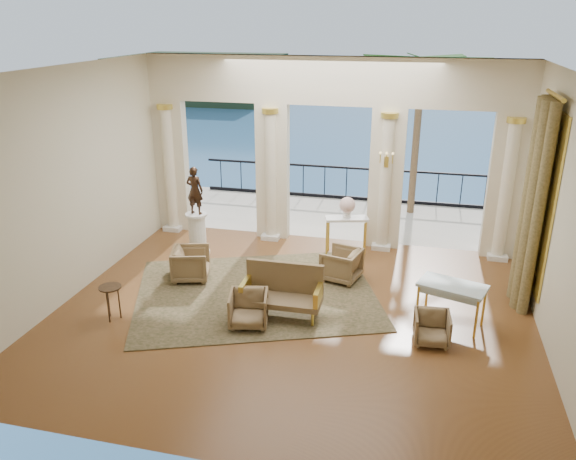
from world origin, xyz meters
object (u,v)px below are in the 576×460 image
(armchair_a, at_px, (249,307))
(settee, at_px, (283,290))
(armchair_b, at_px, (432,327))
(armchair_d, at_px, (191,262))
(armchair_c, at_px, (341,263))
(statue, at_px, (195,190))
(pedestal, at_px, (197,234))
(game_table, at_px, (452,289))
(console_table, at_px, (347,224))
(side_table, at_px, (110,291))

(armchair_a, xyz_separation_m, settee, (0.51, 0.55, 0.14))
(armchair_b, distance_m, armchair_d, 5.24)
(armchair_a, xyz_separation_m, armchair_c, (1.37, 2.28, 0.03))
(armchair_c, distance_m, statue, 3.79)
(armchair_a, height_order, armchair_d, armchair_d)
(pedestal, distance_m, statue, 1.09)
(game_table, bearing_deg, console_table, 148.34)
(statue, bearing_deg, game_table, 167.10)
(statue, xyz_separation_m, console_table, (3.45, 0.75, -0.80))
(armchair_d, bearing_deg, settee, -129.44)
(side_table, bearing_deg, armchair_c, 34.38)
(armchair_d, bearing_deg, armchair_c, -92.76)
(pedestal, xyz_separation_m, console_table, (3.45, 0.75, 0.30))
(settee, bearing_deg, pedestal, 138.21)
(settee, xyz_separation_m, console_table, (0.77, 3.10, 0.29))
(armchair_d, relative_size, side_table, 1.16)
(pedestal, bearing_deg, armchair_a, -53.27)
(armchair_a, bearing_deg, armchair_d, 126.63)
(armchair_a, distance_m, game_table, 3.72)
(pedestal, bearing_deg, console_table, 12.23)
(settee, height_order, statue, statue)
(console_table, xyz_separation_m, side_table, (-3.83, -4.05, -0.20))
(armchair_c, bearing_deg, game_table, 72.18)
(settee, height_order, game_table, settee)
(armchair_a, xyz_separation_m, statue, (-2.17, 2.91, 1.22))
(settee, bearing_deg, armchair_a, -133.19)
(armchair_a, distance_m, side_table, 2.59)
(statue, height_order, console_table, statue)
(armchair_a, bearing_deg, pedestal, 114.50)
(armchair_a, height_order, settee, settee)
(game_table, xyz_separation_m, console_table, (-2.31, 2.76, 0.06))
(armchair_b, height_order, statue, statue)
(armchair_b, height_order, pedestal, pedestal)
(settee, height_order, side_table, settee)
(console_table, bearing_deg, game_table, -64.95)
(game_table, relative_size, statue, 1.17)
(settee, bearing_deg, armchair_d, 155.85)
(settee, bearing_deg, armchair_c, 63.09)
(game_table, bearing_deg, armchair_a, -147.64)
(armchair_c, distance_m, side_table, 4.75)
(armchair_a, height_order, statue, statue)
(console_table, bearing_deg, statue, 177.31)
(game_table, bearing_deg, armchair_b, -95.40)
(armchair_a, bearing_deg, armchair_b, -9.36)
(pedestal, bearing_deg, side_table, -96.49)
(game_table, bearing_deg, settee, -155.26)
(armchair_b, relative_size, pedestal, 0.61)
(armchair_d, distance_m, statue, 1.84)
(armchair_b, xyz_separation_m, console_table, (-1.99, 3.49, 0.47))
(armchair_c, bearing_deg, side_table, -41.45)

